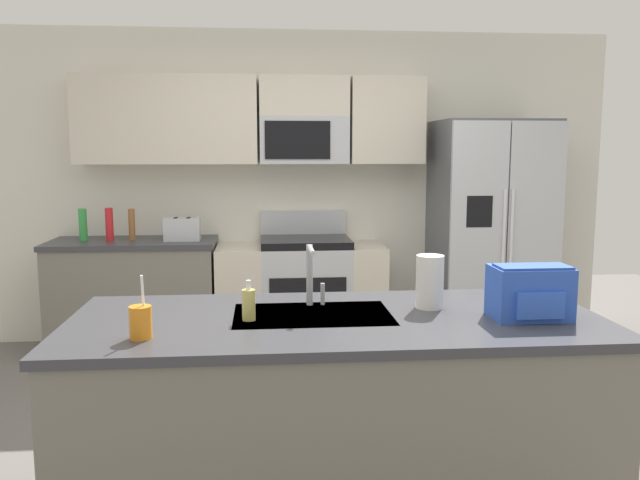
{
  "coord_description": "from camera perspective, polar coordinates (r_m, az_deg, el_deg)",
  "views": [
    {
      "loc": [
        -0.37,
        -3.33,
        1.6
      ],
      "look_at": [
        -0.02,
        0.6,
        1.05
      ],
      "focal_mm": 35.73,
      "sensor_mm": 36.0,
      "label": 1
    }
  ],
  "objects": [
    {
      "name": "back_counter",
      "position": [
        5.36,
        -16.25,
        -4.77
      ],
      "size": [
        1.31,
        0.63,
        0.9
      ],
      "color": "slate",
      "rests_on": "ground"
    },
    {
      "name": "island_counter",
      "position": [
        2.88,
        1.47,
        -15.48
      ],
      "size": [
        2.27,
        0.96,
        0.9
      ],
      "color": "slate",
      "rests_on": "ground"
    },
    {
      "name": "kitchen_wall_unit",
      "position": [
        5.42,
        -2.73,
        6.58
      ],
      "size": [
        5.2,
        0.43,
        2.6
      ],
      "color": "silver",
      "rests_on": "ground"
    },
    {
      "name": "range_oven",
      "position": [
        5.27,
        -1.73,
        -4.75
      ],
      "size": [
        1.36,
        0.61,
        1.1
      ],
      "color": "#B7BABF",
      "rests_on": "ground"
    },
    {
      "name": "ground_plane",
      "position": [
        3.71,
        1.19,
        -17.6
      ],
      "size": [
        9.0,
        9.0,
        0.0
      ],
      "primitive_type": "plane",
      "color": "#66605B",
      "rests_on": "ground"
    },
    {
      "name": "paper_towel_roll",
      "position": [
        2.9,
        9.8,
        -3.7
      ],
      "size": [
        0.12,
        0.12,
        0.24
      ],
      "primitive_type": "cylinder",
      "color": "white",
      "rests_on": "island_counter"
    },
    {
      "name": "pepper_mill",
      "position": [
        5.26,
        -16.5,
        1.33
      ],
      "size": [
        0.05,
        0.05,
        0.25
      ],
      "primitive_type": "cylinder",
      "color": "brown",
      "rests_on": "back_counter"
    },
    {
      "name": "toaster",
      "position": [
        5.15,
        -12.22,
        0.96
      ],
      "size": [
        0.28,
        0.16,
        0.18
      ],
      "color": "#B7BABF",
      "rests_on": "back_counter"
    },
    {
      "name": "soap_dispenser",
      "position": [
        2.68,
        -6.41,
        -5.74
      ],
      "size": [
        0.06,
        0.06,
        0.17
      ],
      "color": "#D8CC66",
      "rests_on": "island_counter"
    },
    {
      "name": "backpack",
      "position": [
        2.82,
        18.31,
        -4.37
      ],
      "size": [
        0.32,
        0.22,
        0.23
      ],
      "color": "blue",
      "rests_on": "island_counter"
    },
    {
      "name": "drink_cup_orange",
      "position": [
        2.5,
        -15.77,
        -7.08
      ],
      "size": [
        0.08,
        0.08,
        0.24
      ],
      "color": "orange",
      "rests_on": "island_counter"
    },
    {
      "name": "bottle_red",
      "position": [
        5.27,
        -18.34,
        1.33
      ],
      "size": [
        0.06,
        0.06,
        0.26
      ],
      "primitive_type": "cylinder",
      "color": "red",
      "rests_on": "back_counter"
    },
    {
      "name": "sink_faucet",
      "position": [
        2.88,
        -0.78,
        -2.71
      ],
      "size": [
        0.09,
        0.21,
        0.28
      ],
      "color": "#B7BABF",
      "rests_on": "island_counter"
    },
    {
      "name": "refrigerator",
      "position": [
        5.43,
        14.98,
        0.53
      ],
      "size": [
        0.9,
        0.76,
        1.85
      ],
      "color": "#4C4F54",
      "rests_on": "ground"
    },
    {
      "name": "bottle_green",
      "position": [
        5.36,
        -20.47,
        1.3
      ],
      "size": [
        0.06,
        0.06,
        0.25
      ],
      "primitive_type": "cylinder",
      "color": "green",
      "rests_on": "back_counter"
    }
  ]
}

